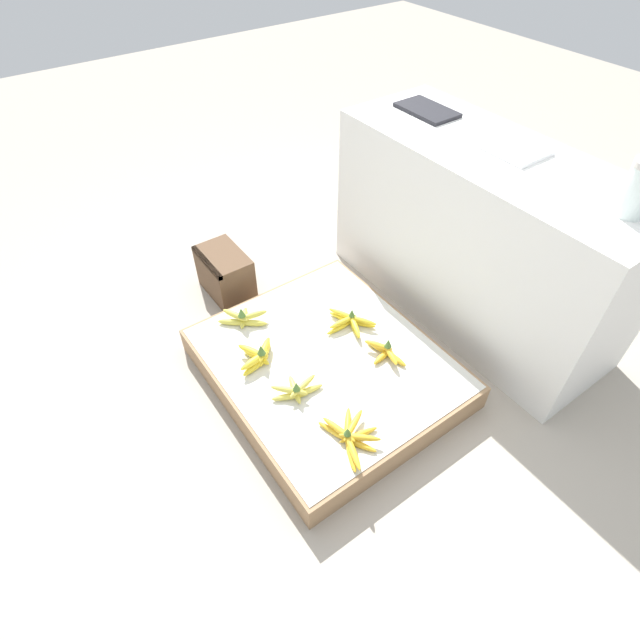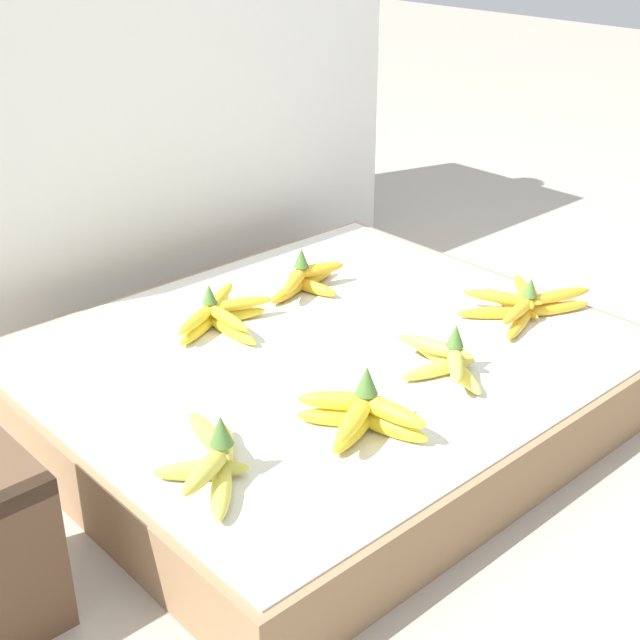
% 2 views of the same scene
% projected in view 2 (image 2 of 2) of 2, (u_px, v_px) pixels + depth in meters
% --- Properties ---
extents(ground_plane, '(10.00, 10.00, 0.00)m').
position_uv_depth(ground_plane, '(325.00, 407.00, 1.75)').
color(ground_plane, '#A89E8E').
extents(display_platform, '(1.07, 0.93, 0.14)m').
position_uv_depth(display_platform, '(325.00, 377.00, 1.72)').
color(display_platform, '#997551').
rests_on(display_platform, ground_plane).
extents(back_vendor_table, '(1.47, 0.56, 0.85)m').
position_uv_depth(back_vendor_table, '(83.00, 114.00, 2.15)').
color(back_vendor_table, white).
rests_on(back_vendor_table, ground_plane).
extents(banana_bunch_front_left, '(0.19, 0.22, 0.11)m').
position_uv_depth(banana_bunch_front_left, '(214.00, 460.00, 1.31)').
color(banana_bunch_front_left, gold).
rests_on(banana_bunch_front_left, display_platform).
extents(banana_bunch_front_midleft, '(0.16, 0.21, 0.11)m').
position_uv_depth(banana_bunch_front_midleft, '(362.00, 414.00, 1.42)').
color(banana_bunch_front_midleft, yellow).
rests_on(banana_bunch_front_midleft, display_platform).
extents(banana_bunch_front_midright, '(0.15, 0.22, 0.10)m').
position_uv_depth(banana_bunch_front_midright, '(446.00, 359.00, 1.59)').
color(banana_bunch_front_midright, '#DBCC4C').
rests_on(banana_bunch_front_midright, display_platform).
extents(banana_bunch_front_right, '(0.27, 0.20, 0.09)m').
position_uv_depth(banana_bunch_front_right, '(524.00, 304.00, 1.81)').
color(banana_bunch_front_right, gold).
rests_on(banana_bunch_front_right, display_platform).
extents(banana_bunch_middle_midleft, '(0.24, 0.22, 0.09)m').
position_uv_depth(banana_bunch_middle_midleft, '(219.00, 314.00, 1.76)').
color(banana_bunch_middle_midleft, yellow).
rests_on(banana_bunch_middle_midleft, display_platform).
extents(banana_bunch_middle_midright, '(0.22, 0.13, 0.10)m').
position_uv_depth(banana_bunch_middle_midright, '(305.00, 279.00, 1.91)').
color(banana_bunch_middle_midright, gold).
rests_on(banana_bunch_middle_midright, display_platform).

